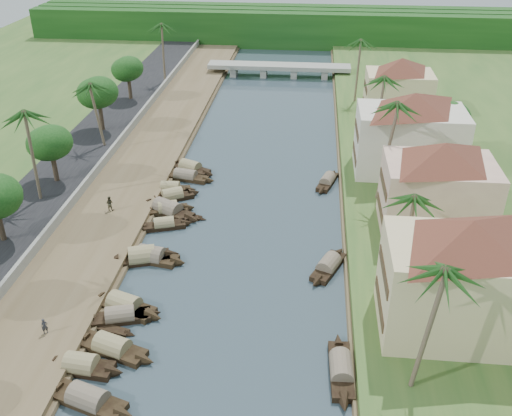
# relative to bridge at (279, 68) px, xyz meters

# --- Properties ---
(ground) EXTENTS (220.00, 220.00, 0.00)m
(ground) POSITION_rel_bridge_xyz_m (-0.00, -72.00, -1.72)
(ground) COLOR #31414A
(ground) RESTS_ON ground
(left_bank) EXTENTS (10.00, 180.00, 0.80)m
(left_bank) POSITION_rel_bridge_xyz_m (-16.00, -52.00, -1.32)
(left_bank) COLOR brown
(left_bank) RESTS_ON ground
(right_bank) EXTENTS (16.00, 180.00, 1.20)m
(right_bank) POSITION_rel_bridge_xyz_m (19.00, -52.00, -1.12)
(right_bank) COLOR #2E5421
(right_bank) RESTS_ON ground
(road) EXTENTS (8.00, 180.00, 1.40)m
(road) POSITION_rel_bridge_xyz_m (-24.50, -52.00, -1.02)
(road) COLOR black
(road) RESTS_ON ground
(retaining_wall) EXTENTS (0.40, 180.00, 1.10)m
(retaining_wall) POSITION_rel_bridge_xyz_m (-20.20, -52.00, -0.37)
(retaining_wall) COLOR slate
(retaining_wall) RESTS_ON left_bank
(treeline) EXTENTS (120.00, 14.00, 8.00)m
(treeline) POSITION_rel_bridge_xyz_m (-0.00, 28.00, 2.28)
(treeline) COLOR #113D10
(treeline) RESTS_ON ground
(bridge) EXTENTS (28.00, 4.00, 2.40)m
(bridge) POSITION_rel_bridge_xyz_m (0.00, 0.00, 0.00)
(bridge) COLOR gray
(bridge) RESTS_ON ground
(building_near) EXTENTS (14.85, 14.85, 10.20)m
(building_near) POSITION_rel_bridge_xyz_m (18.99, -74.00, 4.66)
(building_near) COLOR beige
(building_near) RESTS_ON right_bank
(building_mid) EXTENTS (14.11, 14.11, 9.70)m
(building_mid) POSITION_rel_bridge_xyz_m (19.99, -58.00, 4.41)
(building_mid) COLOR beige
(building_mid) RESTS_ON right_bank
(building_far) EXTENTS (15.59, 15.59, 10.20)m
(building_far) POSITION_rel_bridge_xyz_m (18.99, -44.00, 4.66)
(building_far) COLOR silver
(building_far) RESTS_ON right_bank
(building_distant) EXTENTS (12.62, 12.62, 9.20)m
(building_distant) POSITION_rel_bridge_xyz_m (19.99, -24.00, 4.16)
(building_distant) COLOR beige
(building_distant) RESTS_ON right_bank
(sampan_0) EXTENTS (8.30, 4.05, 2.16)m
(sampan_0) POSITION_rel_bridge_xyz_m (-8.43, -83.72, -1.31)
(sampan_0) COLOR black
(sampan_0) RESTS_ON ground
(sampan_1) EXTENTS (7.21, 2.25, 2.13)m
(sampan_1) POSITION_rel_bridge_xyz_m (-10.14, -80.53, -1.31)
(sampan_1) COLOR black
(sampan_1) RESTS_ON ground
(sampan_2) EXTENTS (8.22, 4.11, 2.15)m
(sampan_2) POSITION_rel_bridge_xyz_m (-8.39, -78.34, -1.31)
(sampan_2) COLOR black
(sampan_2) RESTS_ON ground
(sampan_3) EXTENTS (7.33, 3.49, 1.98)m
(sampan_3) POSITION_rel_bridge_xyz_m (-8.93, -74.54, -1.31)
(sampan_3) COLOR black
(sampan_3) RESTS_ON ground
(sampan_4) EXTENTS (8.17, 4.42, 2.28)m
(sampan_4) POSITION_rel_bridge_xyz_m (-9.00, -73.09, -1.30)
(sampan_4) COLOR black
(sampan_4) RESTS_ON ground
(sampan_5) EXTENTS (7.92, 4.19, 2.44)m
(sampan_5) POSITION_rel_bridge_xyz_m (-9.51, -65.53, -1.30)
(sampan_5) COLOR black
(sampan_5) RESTS_ON ground
(sampan_6) EXTENTS (7.82, 3.17, 2.27)m
(sampan_6) POSITION_rel_bridge_xyz_m (-8.63, -65.29, -1.30)
(sampan_6) COLOR black
(sampan_6) RESTS_ON ground
(sampan_7) EXTENTS (6.51, 3.24, 1.78)m
(sampan_7) POSITION_rel_bridge_xyz_m (-8.83, -59.08, -1.32)
(sampan_7) COLOR black
(sampan_7) RESTS_ON ground
(sampan_8) EXTENTS (6.60, 3.37, 2.03)m
(sampan_8) POSITION_rel_bridge_xyz_m (-9.24, -55.63, -1.31)
(sampan_8) COLOR black
(sampan_8) RESTS_ON ground
(sampan_9) EXTENTS (9.01, 5.87, 2.32)m
(sampan_9) POSITION_rel_bridge_xyz_m (-9.22, -55.75, -1.30)
(sampan_9) COLOR black
(sampan_9) RESTS_ON ground
(sampan_10) EXTENTS (6.61, 1.72, 1.87)m
(sampan_10) POSITION_rel_bridge_xyz_m (-10.14, -50.50, -1.32)
(sampan_10) COLOR black
(sampan_10) RESTS_ON ground
(sampan_11) EXTENTS (6.91, 4.72, 2.05)m
(sampan_11) POSITION_rel_bridge_xyz_m (-9.43, -52.47, -1.31)
(sampan_11) COLOR black
(sampan_11) RESTS_ON ground
(sampan_12) EXTENTS (8.28, 3.09, 1.97)m
(sampan_12) POSITION_rel_bridge_xyz_m (-8.96, -47.03, -1.31)
(sampan_12) COLOR black
(sampan_12) RESTS_ON ground
(sampan_13) EXTENTS (7.64, 4.87, 2.13)m
(sampan_13) POSITION_rel_bridge_xyz_m (-8.86, -44.50, -1.31)
(sampan_13) COLOR black
(sampan_13) RESTS_ON ground
(sampan_14) EXTENTS (1.95, 8.39, 2.04)m
(sampan_14) POSITION_rel_bridge_xyz_m (9.90, -78.90, -1.31)
(sampan_14) COLOR black
(sampan_14) RESTS_ON ground
(sampan_15) EXTENTS (4.41, 7.51, 2.04)m
(sampan_15) POSITION_rel_bridge_xyz_m (9.07, -65.16, -1.31)
(sampan_15) COLOR black
(sampan_15) RESTS_ON ground
(sampan_16) EXTENTS (3.40, 7.32, 1.83)m
(sampan_16) POSITION_rel_bridge_xyz_m (9.14, -46.57, -1.32)
(sampan_16) COLOR black
(sampan_16) RESTS_ON ground
(canoe_1) EXTENTS (5.23, 1.94, 0.84)m
(canoe_1) POSITION_rel_bridge_xyz_m (-9.59, -75.88, -1.62)
(canoe_1) COLOR black
(canoe_1) RESTS_ON ground
(canoe_2) EXTENTS (5.56, 2.34, 0.81)m
(canoe_2) POSITION_rel_bridge_xyz_m (-7.11, -56.31, -1.62)
(canoe_2) COLOR black
(canoe_2) RESTS_ON ground
(palm_0) EXTENTS (3.20, 3.20, 11.91)m
(palm_0) POSITION_rel_bridge_xyz_m (15.00, -80.77, 9.59)
(palm_0) COLOR brown
(palm_0) RESTS_ON ground
(palm_1) EXTENTS (3.20, 3.20, 9.41)m
(palm_1) POSITION_rel_bridge_xyz_m (16.00, -66.30, 7.17)
(palm_1) COLOR brown
(palm_1) RESTS_ON ground
(palm_2) EXTENTS (3.20, 3.20, 13.01)m
(palm_2) POSITION_rel_bridge_xyz_m (15.00, -51.93, 10.65)
(palm_2) COLOR brown
(palm_2) RESTS_ON ground
(palm_3) EXTENTS (3.20, 3.20, 10.88)m
(palm_3) POSITION_rel_bridge_xyz_m (16.00, -35.06, 8.59)
(palm_3) COLOR brown
(palm_3) RESTS_ON ground
(palm_5) EXTENTS (3.20, 3.20, 11.98)m
(palm_5) POSITION_rel_bridge_xyz_m (-24.00, -56.23, 9.85)
(palm_5) COLOR brown
(palm_5) RESTS_ON ground
(palm_6) EXTENTS (3.20, 3.20, 10.20)m
(palm_6) POSITION_rel_bridge_xyz_m (-22.00, -40.36, 8.14)
(palm_6) COLOR brown
(palm_6) RESTS_ON ground
(palm_7) EXTENTS (3.20, 3.20, 11.67)m
(palm_7) POSITION_rel_bridge_xyz_m (14.00, -17.22, 9.35)
(palm_7) COLOR brown
(palm_7) RESTS_ON ground
(palm_8) EXTENTS (3.20, 3.20, 11.82)m
(palm_8) POSITION_rel_bridge_xyz_m (-20.50, -10.06, 9.69)
(palm_8) COLOR brown
(palm_8) RESTS_ON ground
(tree_3) EXTENTS (4.97, 4.97, 7.00)m
(tree_3) POSITION_rel_bridge_xyz_m (-24.00, -51.57, 4.56)
(tree_3) COLOR #4F3A2D
(tree_3) RESTS_ON ground
(tree_4) EXTENTS (5.36, 5.36, 7.84)m
(tree_4) POSITION_rel_bridge_xyz_m (-24.00, -34.60, 5.24)
(tree_4) COLOR #4F3A2D
(tree_4) RESTS_ON ground
(tree_5) EXTENTS (4.75, 4.75, 7.04)m
(tree_5) POSITION_rel_bridge_xyz_m (-24.00, -20.29, 4.68)
(tree_5) COLOR #4F3A2D
(tree_5) RESTS_ON ground
(tree_6) EXTENTS (5.04, 5.04, 7.83)m
(tree_6) POSITION_rel_bridge_xyz_m (24.00, -40.19, 5.14)
(tree_6) COLOR #4F3A2D
(tree_6) RESTS_ON ground
(person_near) EXTENTS (0.62, 0.57, 1.43)m
(person_near) POSITION_rel_bridge_xyz_m (-14.19, -77.60, -0.21)
(person_near) COLOR #282A30
(person_near) RESTS_ON left_bank
(person_far) EXTENTS (0.87, 0.69, 1.74)m
(person_far) POSITION_rel_bridge_xyz_m (-15.51, -57.12, -0.05)
(person_far) COLOR #393728
(person_far) RESTS_ON left_bank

